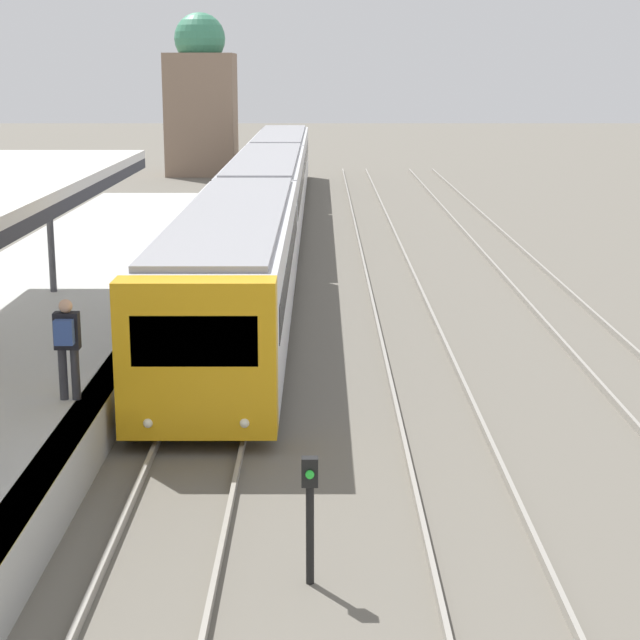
{
  "coord_description": "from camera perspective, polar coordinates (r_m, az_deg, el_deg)",
  "views": [
    {
      "loc": [
        2.0,
        -6.37,
        6.13
      ],
      "look_at": [
        2.06,
        13.0,
        1.58
      ],
      "focal_mm": 60.0,
      "sensor_mm": 36.0,
      "label": 1
    }
  ],
  "objects": [
    {
      "name": "train_near",
      "position": [
        39.94,
        -3.07,
        6.78
      ],
      "size": [
        2.62,
        46.48,
        2.99
      ],
      "color": "gold",
      "rests_on": "ground_plane"
    },
    {
      "name": "signal_post_near",
      "position": [
        13.03,
        -0.71,
        -9.87
      ],
      "size": [
        0.2,
        0.21,
        1.63
      ],
      "color": "black",
      "rests_on": "ground_plane"
    },
    {
      "name": "person_on_platform",
      "position": [
        17.59,
        -13.52,
        -1.11
      ],
      "size": [
        0.4,
        0.4,
        1.66
      ],
      "color": "#2D2D33",
      "rests_on": "station_platform"
    },
    {
      "name": "distant_domed_building",
      "position": [
        64.64,
        -6.54,
        11.56
      ],
      "size": [
        4.0,
        4.0,
        9.36
      ],
      "color": "#89705B",
      "rests_on": "ground_plane"
    }
  ]
}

